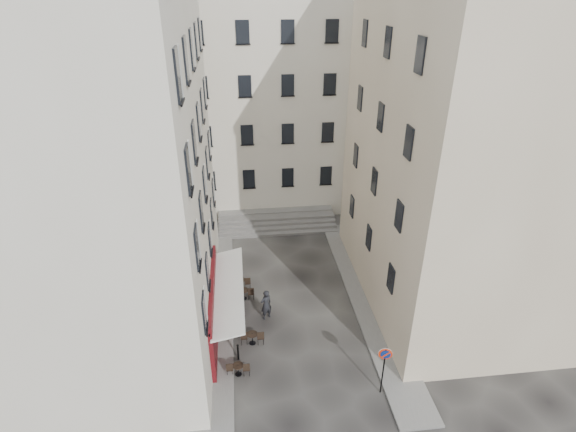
{
  "coord_description": "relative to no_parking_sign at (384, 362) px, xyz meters",
  "views": [
    {
      "loc": [
        -2.68,
        -17.93,
        17.09
      ],
      "look_at": [
        -0.14,
        4.0,
        5.42
      ],
      "focal_mm": 28.0,
      "sensor_mm": 36.0,
      "label": 1
    }
  ],
  "objects": [
    {
      "name": "ground",
      "position": [
        -3.3,
        3.84,
        -1.92
      ],
      "size": [
        90.0,
        90.0,
        0.0
      ],
      "primitive_type": "plane",
      "color": "black",
      "rests_on": "ground"
    },
    {
      "name": "sidewalk_left",
      "position": [
        -7.8,
        7.84,
        -1.86
      ],
      "size": [
        2.0,
        22.0,
        0.12
      ],
      "primitive_type": "cube",
      "color": "slate",
      "rests_on": "ground"
    },
    {
      "name": "sidewalk_right",
      "position": [
        1.2,
        6.84,
        -1.86
      ],
      "size": [
        2.0,
        18.0,
        0.12
      ],
      "primitive_type": "cube",
      "color": "slate",
      "rests_on": "ground"
    },
    {
      "name": "building_left",
      "position": [
        -13.8,
        6.84,
        8.39
      ],
      "size": [
        12.2,
        16.2,
        20.6
      ],
      "color": "beige",
      "rests_on": "ground"
    },
    {
      "name": "building_right",
      "position": [
        7.2,
        7.34,
        7.39
      ],
      "size": [
        12.2,
        14.2,
        18.6
      ],
      "color": "tan",
      "rests_on": "ground"
    },
    {
      "name": "building_back",
      "position": [
        -4.3,
        22.84,
        7.39
      ],
      "size": [
        18.2,
        10.2,
        18.6
      ],
      "color": "beige",
      "rests_on": "ground"
    },
    {
      "name": "cafe_storefront",
      "position": [
        -7.62,
        4.84,
        -0.04
      ],
      "size": [
        1.74,
        7.3,
        3.5
      ],
      "color": "#450909",
      "rests_on": "ground"
    },
    {
      "name": "stone_steps",
      "position": [
        -3.3,
        16.41,
        -1.52
      ],
      "size": [
        9.0,
        3.15,
        0.8
      ],
      "color": "#5B5956",
      "rests_on": "ground"
    },
    {
      "name": "bollard_near",
      "position": [
        -6.55,
        2.84,
        -1.39
      ],
      "size": [
        0.12,
        0.12,
        0.98
      ],
      "color": "black",
      "rests_on": "ground"
    },
    {
      "name": "bollard_mid",
      "position": [
        -6.55,
        6.34,
        -1.39
      ],
      "size": [
        0.12,
        0.12,
        0.98
      ],
      "color": "black",
      "rests_on": "ground"
    },
    {
      "name": "bollard_far",
      "position": [
        -6.55,
        9.84,
        -1.39
      ],
      "size": [
        0.12,
        0.12,
        0.98
      ],
      "color": "black",
      "rests_on": "ground"
    },
    {
      "name": "no_parking_sign",
      "position": [
        0.0,
        0.0,
        0.0
      ],
      "size": [
        0.61,
        0.18,
        2.71
      ],
      "rotation": [
        0.0,
        0.0,
        -0.22
      ],
      "color": "black",
      "rests_on": "ground"
    },
    {
      "name": "bistro_table_a",
      "position": [
        -6.57,
        1.83,
        -1.51
      ],
      "size": [
        1.14,
        0.53,
        0.8
      ],
      "color": "black",
      "rests_on": "ground"
    },
    {
      "name": "bistro_table_b",
      "position": [
        -5.79,
        3.87,
        -1.48
      ],
      "size": [
        1.23,
        0.58,
        0.86
      ],
      "color": "black",
      "rests_on": "ground"
    },
    {
      "name": "bistro_table_c",
      "position": [
        -6.85,
        4.73,
        -1.49
      ],
      "size": [
        1.18,
        0.56,
        0.83
      ],
      "color": "black",
      "rests_on": "ground"
    },
    {
      "name": "bistro_table_d",
      "position": [
        -6.13,
        7.68,
        -1.48
      ],
      "size": [
        1.22,
        0.57,
        0.86
      ],
      "color": "black",
      "rests_on": "ground"
    },
    {
      "name": "bistro_table_e",
      "position": [
        -6.27,
        8.76,
        -1.5
      ],
      "size": [
        1.18,
        0.55,
        0.83
      ],
      "color": "black",
      "rests_on": "ground"
    },
    {
      "name": "pedestrian",
      "position": [
        -4.91,
        5.82,
        -0.97
      ],
      "size": [
        0.83,
        0.74,
        1.9
      ],
      "primitive_type": "imported",
      "rotation": [
        0.0,
        0.0,
        3.65
      ],
      "color": "black",
      "rests_on": "ground"
    }
  ]
}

